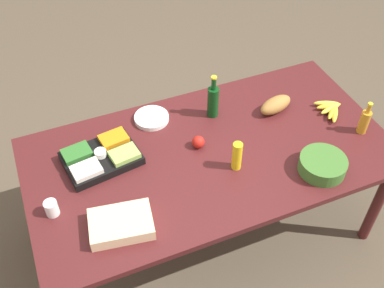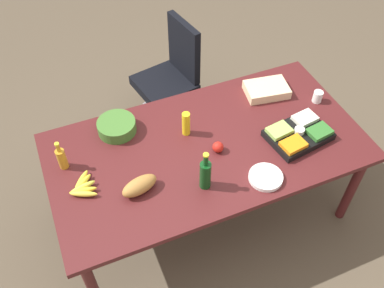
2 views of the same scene
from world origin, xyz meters
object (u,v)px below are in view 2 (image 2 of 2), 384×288
(office_chair, at_px, (170,86))
(apple_red, at_px, (218,147))
(paper_cup, at_px, (318,97))
(sheet_cake, at_px, (267,90))
(mustard_bottle, at_px, (186,124))
(dressing_bottle, at_px, (62,158))
(salad_bowl, at_px, (117,127))
(banana_bunch, at_px, (83,187))
(bread_loaf, at_px, (140,186))
(conference_table, at_px, (207,152))
(paper_plate_stack, at_px, (266,177))
(wine_bottle, at_px, (205,174))
(veggie_tray, at_px, (299,134))

(office_chair, distance_m, apple_red, 1.30)
(office_chair, height_order, paper_cup, office_chair)
(apple_red, relative_size, sheet_cake, 0.24)
(mustard_bottle, distance_m, paper_cup, 1.04)
(dressing_bottle, xyz_separation_m, salad_bowl, (0.41, 0.18, -0.04))
(sheet_cake, relative_size, banana_bunch, 1.36)
(office_chair, bearing_deg, bread_loaf, -117.31)
(office_chair, relative_size, bread_loaf, 4.16)
(mustard_bottle, height_order, salad_bowl, mustard_bottle)
(conference_table, xyz_separation_m, bread_loaf, (-0.54, -0.18, 0.12))
(mustard_bottle, relative_size, paper_plate_stack, 0.85)
(conference_table, relative_size, salad_bowl, 8.05)
(office_chair, distance_m, wine_bottle, 1.57)
(bread_loaf, xyz_separation_m, salad_bowl, (0.01, 0.55, -0.01))
(mustard_bottle, xyz_separation_m, dressing_bottle, (-0.85, 0.03, -0.01))
(salad_bowl, height_order, banana_bunch, salad_bowl)
(office_chair, bearing_deg, banana_bunch, -130.62)
(conference_table, bearing_deg, dressing_bottle, 168.30)
(sheet_cake, bearing_deg, mustard_bottle, -168.08)
(mustard_bottle, bearing_deg, bread_loaf, -142.60)
(veggie_tray, bearing_deg, salad_bowl, 154.45)
(mustard_bottle, bearing_deg, sheet_cake, 11.92)
(conference_table, height_order, apple_red, apple_red)
(mustard_bottle, relative_size, veggie_tray, 0.41)
(bread_loaf, bearing_deg, banana_bunch, 156.17)
(veggie_tray, xyz_separation_m, salad_bowl, (-1.14, 0.55, 0.01))
(office_chair, xyz_separation_m, mustard_bottle, (-0.23, -0.98, 0.51))
(conference_table, height_order, wine_bottle, wine_bottle)
(wine_bottle, bearing_deg, paper_cup, 19.70)
(veggie_tray, distance_m, paper_plate_stack, 0.45)
(bread_loaf, distance_m, banana_bunch, 0.36)
(mustard_bottle, distance_m, sheet_cake, 0.75)
(mustard_bottle, relative_size, salad_bowl, 0.69)
(bread_loaf, xyz_separation_m, veggie_tray, (1.16, 0.01, -0.01))
(paper_cup, bearing_deg, veggie_tray, -141.35)
(office_chair, height_order, apple_red, office_chair)
(apple_red, bearing_deg, paper_cup, 10.24)
(banana_bunch, bearing_deg, sheet_cake, 13.23)
(conference_table, relative_size, office_chair, 2.17)
(conference_table, relative_size, paper_cup, 24.07)
(conference_table, bearing_deg, banana_bunch, -177.64)
(sheet_cake, bearing_deg, wine_bottle, -141.86)
(bread_loaf, height_order, paper_cup, bread_loaf)
(office_chair, xyz_separation_m, apple_red, (-0.10, -1.22, 0.45))
(office_chair, relative_size, apple_red, 13.12)
(paper_plate_stack, bearing_deg, dressing_bottle, 152.91)
(sheet_cake, xyz_separation_m, banana_bunch, (-1.51, -0.35, -0.01))
(veggie_tray, xyz_separation_m, wine_bottle, (-0.76, -0.13, 0.08))
(wine_bottle, height_order, banana_bunch, wine_bottle)
(dressing_bottle, distance_m, sheet_cake, 1.58)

